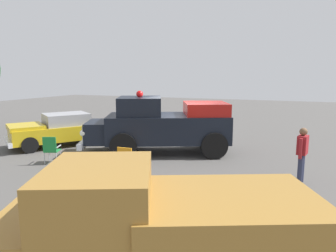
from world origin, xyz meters
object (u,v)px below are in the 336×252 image
at_px(spectator_standing, 302,151).
at_px(lawn_chair_by_car, 126,160).
at_px(lawn_chair_near_truck, 146,126).
at_px(parked_pickup, 159,225).
at_px(classic_hot_rod, 59,129).
at_px(lawn_chair_spare, 51,148).
at_px(spectator_seated, 144,124).
at_px(vintage_fire_truck, 162,124).

bearing_deg(spectator_standing, lawn_chair_by_car, -71.20).
height_order(lawn_chair_near_truck, spectator_standing, spectator_standing).
bearing_deg(lawn_chair_by_car, parked_pickup, 35.73).
xyz_separation_m(classic_hot_rod, lawn_chair_near_truck, (-3.34, 2.80, -0.16)).
bearing_deg(spectator_standing, parked_pickup, -18.90).
relative_size(parked_pickup, lawn_chair_by_car, 5.01).
bearing_deg(parked_pickup, lawn_chair_spare, -125.56).
distance_m(parked_pickup, lawn_chair_by_car, 5.16).
bearing_deg(lawn_chair_by_car, spectator_seated, -157.70).
height_order(parked_pickup, spectator_seated, parked_pickup).
distance_m(vintage_fire_truck, lawn_chair_near_truck, 3.59).
height_order(vintage_fire_truck, parked_pickup, vintage_fire_truck).
xyz_separation_m(vintage_fire_truck, spectator_standing, (1.74, 5.31, -0.23)).
xyz_separation_m(lawn_chair_by_car, spectator_seated, (-6.14, -2.52, 0.11)).
height_order(lawn_chair_by_car, spectator_seated, spectator_seated).
relative_size(vintage_fire_truck, lawn_chair_by_car, 6.19).
bearing_deg(vintage_fire_truck, spectator_standing, 71.88).
height_order(vintage_fire_truck, classic_hot_rod, vintage_fire_truck).
bearing_deg(classic_hot_rod, parked_pickup, 49.33).
height_order(classic_hot_rod, spectator_seated, classic_hot_rod).
xyz_separation_m(parked_pickup, lawn_chair_near_truck, (-10.42, -5.45, -0.40)).
xyz_separation_m(parked_pickup, spectator_standing, (-5.88, 2.01, -0.02)).
height_order(lawn_chair_spare, spectator_standing, spectator_standing).
distance_m(classic_hot_rod, lawn_chair_by_car, 6.00).
bearing_deg(spectator_standing, vintage_fire_truck, -108.12).
xyz_separation_m(vintage_fire_truck, classic_hot_rod, (0.53, -4.95, -0.45)).
xyz_separation_m(classic_hot_rod, lawn_chair_by_car, (2.91, 5.25, -0.16)).
height_order(lawn_chair_by_car, spectator_standing, spectator_standing).
bearing_deg(lawn_chair_by_car, classic_hot_rod, -119.04).
distance_m(classic_hot_rod, parked_pickup, 10.88).
xyz_separation_m(vintage_fire_truck, lawn_chair_spare, (3.05, -3.09, -0.61)).
relative_size(vintage_fire_truck, parked_pickup, 1.23).
relative_size(classic_hot_rod, parked_pickup, 0.91).
xyz_separation_m(vintage_fire_truck, lawn_chair_by_car, (3.45, 0.29, -0.61)).
relative_size(classic_hot_rod, lawn_chair_spare, 4.54).
relative_size(classic_hot_rod, lawn_chair_by_car, 4.54).
relative_size(vintage_fire_truck, spectator_seated, 4.89).
relative_size(lawn_chair_near_truck, spectator_seated, 0.79).
bearing_deg(parked_pickup, classic_hot_rod, -130.67).
bearing_deg(classic_hot_rod, vintage_fire_truck, 96.14).
height_order(classic_hot_rod, lawn_chair_near_truck, classic_hot_rod).
bearing_deg(lawn_chair_by_car, spectator_standing, 108.80).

